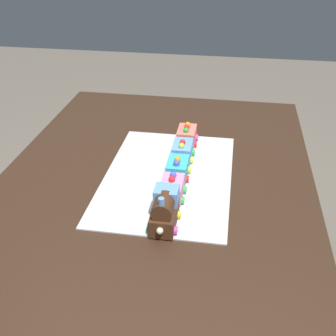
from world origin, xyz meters
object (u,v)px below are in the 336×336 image
(cake_car_gondola_turquoise, at_px, (177,169))
(dining_table, at_px, (156,204))
(cake_car_hopper_bubblegum, at_px, (172,189))
(cake_car_caboose_sky_blue, at_px, (182,151))
(cake_locomotive, at_px, (164,210))
(cake_car_tanker_coral, at_px, (187,136))

(cake_car_gondola_turquoise, bearing_deg, dining_table, 97.05)
(cake_car_hopper_bubblegum, relative_size, cake_car_caboose_sky_blue, 1.00)
(dining_table, xyz_separation_m, cake_locomotive, (-0.24, -0.07, 0.16))
(cake_car_tanker_coral, bearing_deg, cake_car_caboose_sky_blue, 180.00)
(cake_car_gondola_turquoise, height_order, cake_car_caboose_sky_blue, same)
(dining_table, xyz_separation_m, cake_car_tanker_coral, (0.25, -0.07, 0.14))
(cake_car_caboose_sky_blue, bearing_deg, dining_table, 151.22)
(cake_car_caboose_sky_blue, bearing_deg, cake_car_gondola_turquoise, 180.00)
(cake_locomotive, height_order, cake_car_hopper_bubblegum, cake_locomotive)
(dining_table, xyz_separation_m, cake_car_gondola_turquoise, (0.01, -0.07, 0.14))
(cake_locomotive, distance_m, cake_car_tanker_coral, 0.48)
(cake_car_gondola_turquoise, relative_size, cake_car_tanker_coral, 1.00)
(dining_table, bearing_deg, cake_car_caboose_sky_blue, -28.78)
(cake_car_gondola_turquoise, bearing_deg, cake_car_caboose_sky_blue, 0.00)
(cake_car_caboose_sky_blue, relative_size, cake_car_tanker_coral, 1.00)
(dining_table, height_order, cake_car_tanker_coral, cake_car_tanker_coral)
(cake_locomotive, bearing_deg, cake_car_tanker_coral, -0.00)
(cake_car_gondola_turquoise, height_order, cake_car_tanker_coral, same)
(cake_locomotive, height_order, cake_car_tanker_coral, cake_locomotive)
(cake_car_hopper_bubblegum, bearing_deg, cake_car_gondola_turquoise, 0.00)
(dining_table, distance_m, cake_car_caboose_sky_blue, 0.20)
(dining_table, bearing_deg, cake_car_gondola_turquoise, -82.95)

